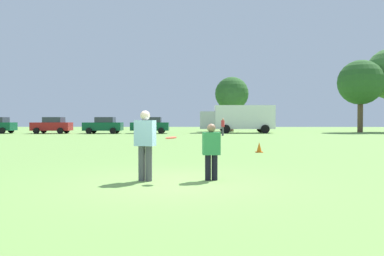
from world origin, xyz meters
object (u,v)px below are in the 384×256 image
(frisbee, at_px, (171,138))
(parked_car_mid_right, at_px, (150,125))
(parked_car_mid_left, at_px, (52,125))
(traffic_cone, at_px, (259,147))
(parked_car_center, at_px, (104,125))
(player_thrower, at_px, (145,141))
(player_defender, at_px, (211,149))
(bystander_sideline_watcher, at_px, (223,126))
(box_truck, at_px, (239,118))

(frisbee, relative_size, parked_car_mid_right, 0.06)
(parked_car_mid_left, bearing_deg, traffic_cone, -50.72)
(traffic_cone, height_order, parked_car_center, parked_car_center)
(parked_car_center, bearing_deg, parked_car_mid_right, 4.52)
(parked_car_center, xyz_separation_m, parked_car_mid_right, (5.16, 0.41, 0.00))
(player_thrower, height_order, traffic_cone, player_thrower)
(frisbee, bearing_deg, player_thrower, 172.51)
(player_defender, relative_size, bystander_sideline_watcher, 0.83)
(parked_car_mid_right, relative_size, box_truck, 0.50)
(parked_car_center, relative_size, parked_car_mid_right, 1.00)
(frisbee, relative_size, parked_car_mid_left, 0.06)
(frisbee, bearing_deg, box_truck, 81.36)
(player_defender, distance_m, box_truck, 34.06)
(parked_car_mid_right, bearing_deg, traffic_cone, -70.87)
(traffic_cone, xyz_separation_m, parked_car_mid_left, (-19.18, 23.45, 0.69))
(player_defender, distance_m, bystander_sideline_watcher, 26.29)
(bystander_sideline_watcher, bearing_deg, player_defender, -94.14)
(player_thrower, bearing_deg, parked_car_mid_left, 115.53)
(parked_car_mid_left, distance_m, box_truck, 21.04)
(parked_car_center, relative_size, bystander_sideline_watcher, 2.49)
(player_defender, distance_m, parked_car_mid_left, 35.60)
(player_defender, bearing_deg, bystander_sideline_watcher, 85.86)
(box_truck, xyz_separation_m, bystander_sideline_watcher, (-2.28, -7.56, -0.79))
(bystander_sideline_watcher, bearing_deg, box_truck, 73.20)
(player_thrower, bearing_deg, parked_car_mid_right, 97.45)
(parked_car_mid_right, distance_m, box_truck, 10.22)
(player_thrower, bearing_deg, traffic_cone, 63.22)
(parked_car_mid_left, xyz_separation_m, parked_car_center, (5.73, 0.04, 0.00))
(player_thrower, xyz_separation_m, frisbee, (0.65, -0.08, 0.09))
(player_defender, bearing_deg, parked_car_mid_right, 100.35)
(bystander_sideline_watcher, bearing_deg, parked_car_mid_left, 164.35)
(player_defender, height_order, parked_car_mid_right, parked_car_mid_right)
(box_truck, bearing_deg, frisbee, -98.64)
(frisbee, height_order, parked_car_center, parked_car_center)
(player_defender, height_order, frisbee, player_defender)
(box_truck, height_order, bystander_sideline_watcher, box_truck)
(parked_car_mid_left, xyz_separation_m, box_truck, (20.89, 2.35, 0.83))
(player_thrower, relative_size, parked_car_mid_left, 0.41)
(frisbee, relative_size, parked_car_center, 0.06)
(box_truck, distance_m, bystander_sideline_watcher, 7.94)
(parked_car_mid_left, relative_size, box_truck, 0.50)
(player_thrower, relative_size, box_truck, 0.20)
(player_defender, xyz_separation_m, parked_car_mid_right, (-5.82, 31.88, 0.14))
(traffic_cone, relative_size, parked_car_center, 0.11)
(player_thrower, height_order, parked_car_mid_right, parked_car_mid_right)
(box_truck, bearing_deg, player_thrower, -99.73)
(parked_car_mid_right, height_order, bystander_sideline_watcher, parked_car_mid_right)
(box_truck, bearing_deg, traffic_cone, -93.80)
(parked_car_mid_left, xyz_separation_m, parked_car_mid_right, (10.89, 0.45, 0.00))
(player_thrower, height_order, parked_car_center, parked_car_center)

